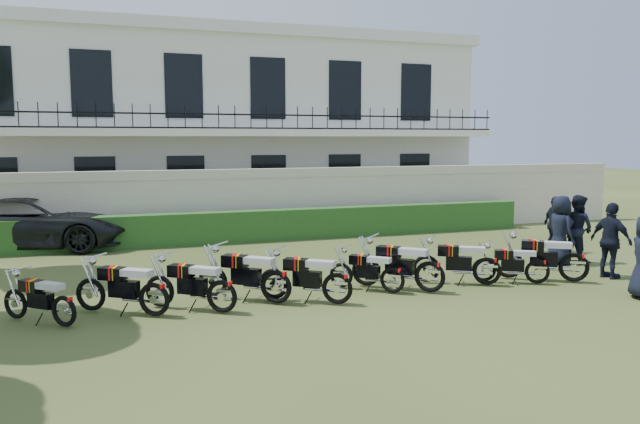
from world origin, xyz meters
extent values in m
plane|color=#34441B|center=(0.00, 0.00, 0.00)|extent=(100.00, 100.00, 0.00)
cube|color=beige|center=(0.00, 8.00, 1.00)|extent=(30.00, 0.30, 2.00)
cube|color=beige|center=(0.00, 8.00, 2.15)|extent=(30.00, 0.35, 0.30)
cube|color=#194719|center=(1.00, 7.20, 0.50)|extent=(18.00, 0.60, 1.00)
cube|color=white|center=(0.00, 14.00, 3.50)|extent=(20.00, 8.00, 7.00)
cube|color=white|center=(0.00, 14.00, 7.20)|extent=(20.40, 8.40, 0.40)
cube|color=white|center=(0.00, 9.30, 3.50)|extent=(20.00, 1.40, 0.25)
cube|color=black|center=(0.00, 8.65, 4.10)|extent=(20.00, 0.05, 0.05)
cube|color=black|center=(0.00, 8.65, 3.65)|extent=(20.00, 0.05, 0.05)
cube|color=black|center=(-4.50, 10.02, 1.60)|extent=(1.30, 0.12, 2.20)
cube|color=black|center=(-4.50, 10.02, 5.10)|extent=(1.30, 0.12, 2.20)
cube|color=black|center=(-1.50, 10.02, 1.60)|extent=(1.30, 0.12, 2.20)
cube|color=black|center=(-1.50, 10.02, 5.10)|extent=(1.30, 0.12, 2.20)
cube|color=black|center=(1.50, 10.02, 1.60)|extent=(1.30, 0.12, 2.20)
cube|color=black|center=(1.50, 10.02, 5.10)|extent=(1.30, 0.12, 2.20)
cube|color=black|center=(4.50, 10.02, 1.60)|extent=(1.30, 0.12, 2.20)
cube|color=black|center=(4.50, 10.02, 5.10)|extent=(1.30, 0.12, 2.20)
cube|color=black|center=(7.50, 10.02, 1.60)|extent=(1.30, 0.12, 2.20)
cube|color=black|center=(7.50, 10.02, 5.10)|extent=(1.30, 0.12, 2.20)
torus|color=black|center=(-4.57, -1.18, 0.27)|extent=(0.46, 0.44, 0.56)
torus|color=black|center=(-5.44, -0.36, 0.27)|extent=(0.46, 0.44, 0.56)
cube|color=black|center=(-4.97, -0.81, 0.41)|extent=(0.48, 0.47, 0.27)
cube|color=black|center=(-5.12, -0.66, 0.66)|extent=(0.46, 0.46, 0.20)
cube|color=red|center=(-5.12, -0.66, 0.67)|extent=(0.17, 0.26, 0.21)
cube|color=yellow|center=(-5.08, -0.70, 0.67)|extent=(0.14, 0.24, 0.21)
cube|color=silver|center=(-4.79, -0.98, 0.70)|extent=(0.52, 0.51, 0.11)
cylinder|color=silver|center=(-5.34, -0.46, 0.93)|extent=(0.40, 0.42, 0.03)
torus|color=black|center=(-2.91, -1.03, 0.31)|extent=(0.58, 0.44, 0.64)
torus|color=black|center=(-4.02, -0.24, 0.31)|extent=(0.58, 0.44, 0.64)
cube|color=black|center=(-3.42, -0.67, 0.47)|extent=(0.58, 0.49, 0.31)
cube|color=black|center=(-3.62, -0.53, 0.75)|extent=(0.54, 0.49, 0.23)
cube|color=red|center=(-3.62, -0.53, 0.76)|extent=(0.15, 0.29, 0.24)
cube|color=yellow|center=(-3.57, -0.56, 0.76)|extent=(0.12, 0.29, 0.24)
cube|color=silver|center=(-3.19, -0.83, 0.80)|extent=(0.62, 0.54, 0.13)
cylinder|color=silver|center=(-3.89, -0.33, 1.07)|extent=(0.39, 0.53, 0.03)
torus|color=black|center=(-1.71, -1.23, 0.31)|extent=(0.56, 0.46, 0.63)
torus|color=black|center=(-2.78, -0.41, 0.31)|extent=(0.56, 0.46, 0.63)
cube|color=black|center=(-2.20, -0.85, 0.47)|extent=(0.56, 0.50, 0.31)
cube|color=black|center=(-2.39, -0.70, 0.75)|extent=(0.53, 0.50, 0.23)
cube|color=red|center=(-2.39, -0.70, 0.76)|extent=(0.16, 0.29, 0.24)
cube|color=yellow|center=(-2.34, -0.74, 0.76)|extent=(0.13, 0.28, 0.24)
cube|color=silver|center=(-1.98, -1.02, 0.79)|extent=(0.60, 0.54, 0.12)
cylinder|color=silver|center=(-2.65, -0.50, 1.06)|extent=(0.40, 0.51, 0.03)
torus|color=black|center=(-0.55, -0.97, 0.33)|extent=(0.58, 0.50, 0.67)
torus|color=black|center=(-1.65, -0.06, 0.33)|extent=(0.58, 0.50, 0.67)
cube|color=black|center=(-1.06, -0.55, 0.50)|extent=(0.59, 0.54, 0.33)
cube|color=black|center=(-1.25, -0.39, 0.79)|extent=(0.56, 0.54, 0.24)
cube|color=red|center=(-1.25, -0.39, 0.80)|extent=(0.18, 0.31, 0.25)
cube|color=yellow|center=(-1.20, -0.43, 0.80)|extent=(0.15, 0.30, 0.25)
cube|color=silver|center=(-0.83, -0.74, 0.84)|extent=(0.63, 0.59, 0.13)
cylinder|color=silver|center=(-1.53, -0.16, 1.12)|extent=(0.45, 0.53, 0.03)
torus|color=black|center=(0.57, -1.36, 0.31)|extent=(0.57, 0.45, 0.64)
torus|color=black|center=(-0.51, -0.56, 0.31)|extent=(0.57, 0.45, 0.64)
cube|color=black|center=(0.07, -0.99, 0.47)|extent=(0.57, 0.49, 0.31)
cube|color=black|center=(-0.12, -0.85, 0.75)|extent=(0.54, 0.50, 0.23)
cube|color=red|center=(-0.12, -0.85, 0.76)|extent=(0.16, 0.29, 0.24)
cube|color=yellow|center=(-0.07, -0.89, 0.76)|extent=(0.13, 0.28, 0.24)
cube|color=silver|center=(0.30, -1.16, 0.79)|extent=(0.61, 0.54, 0.12)
cylinder|color=silver|center=(-0.39, -0.65, 1.06)|extent=(0.40, 0.52, 0.03)
torus|color=black|center=(1.89, -0.90, 0.27)|extent=(0.46, 0.44, 0.55)
torus|color=black|center=(1.04, -0.08, 0.27)|extent=(0.46, 0.44, 0.55)
cube|color=black|center=(1.50, -0.52, 0.41)|extent=(0.47, 0.46, 0.27)
cube|color=black|center=(1.35, -0.38, 0.65)|extent=(0.46, 0.45, 0.20)
cube|color=red|center=(1.35, -0.38, 0.66)|extent=(0.17, 0.25, 0.21)
cube|color=yellow|center=(1.39, -0.41, 0.66)|extent=(0.14, 0.24, 0.21)
cube|color=silver|center=(1.67, -0.69, 0.69)|extent=(0.51, 0.50, 0.11)
cylinder|color=silver|center=(1.14, -0.17, 0.93)|extent=(0.40, 0.41, 0.03)
torus|color=black|center=(2.76, -1.22, 0.33)|extent=(0.56, 0.54, 0.68)
torus|color=black|center=(1.71, -0.22, 0.33)|extent=(0.56, 0.54, 0.68)
cube|color=black|center=(2.27, -0.76, 0.50)|extent=(0.58, 0.57, 0.33)
cube|color=black|center=(2.09, -0.58, 0.80)|extent=(0.56, 0.56, 0.25)
cube|color=red|center=(2.09, -0.58, 0.81)|extent=(0.20, 0.31, 0.26)
cube|color=yellow|center=(2.14, -0.63, 0.81)|extent=(0.17, 0.30, 0.26)
cube|color=silver|center=(2.49, -0.97, 0.85)|extent=(0.63, 0.62, 0.13)
cylinder|color=silver|center=(1.83, -0.33, 1.14)|extent=(0.49, 0.51, 0.03)
torus|color=black|center=(4.35, -0.90, 0.31)|extent=(0.59, 0.41, 0.63)
torus|color=black|center=(3.20, -0.19, 0.31)|extent=(0.59, 0.41, 0.63)
cube|color=black|center=(3.82, -0.57, 0.47)|extent=(0.58, 0.46, 0.31)
cube|color=black|center=(3.62, -0.45, 0.75)|extent=(0.54, 0.47, 0.23)
cube|color=red|center=(3.62, -0.45, 0.76)|extent=(0.14, 0.29, 0.24)
cube|color=yellow|center=(3.67, -0.48, 0.76)|extent=(0.11, 0.28, 0.24)
cube|color=silver|center=(4.06, -0.72, 0.79)|extent=(0.62, 0.51, 0.12)
cylinder|color=silver|center=(3.34, -0.28, 1.06)|extent=(0.35, 0.55, 0.03)
torus|color=black|center=(5.45, -1.09, 0.27)|extent=(0.52, 0.34, 0.55)
torus|color=black|center=(4.43, -0.51, 0.27)|extent=(0.52, 0.34, 0.55)
cube|color=black|center=(4.98, -0.82, 0.41)|extent=(0.51, 0.39, 0.27)
cube|color=black|center=(4.80, -0.72, 0.65)|extent=(0.47, 0.41, 0.20)
cube|color=red|center=(4.80, -0.72, 0.66)|extent=(0.11, 0.25, 0.21)
cube|color=yellow|center=(4.85, -0.75, 0.66)|extent=(0.09, 0.25, 0.21)
cube|color=silver|center=(5.19, -0.94, 0.69)|extent=(0.54, 0.43, 0.11)
cylinder|color=silver|center=(4.55, -0.58, 0.92)|extent=(0.29, 0.48, 0.03)
torus|color=black|center=(6.41, -1.37, 0.33)|extent=(0.60, 0.48, 0.67)
torus|color=black|center=(5.25, -0.52, 0.33)|extent=(0.60, 0.48, 0.67)
cube|color=black|center=(5.87, -0.98, 0.50)|extent=(0.61, 0.52, 0.33)
cube|color=black|center=(5.67, -0.83, 0.79)|extent=(0.57, 0.52, 0.24)
cube|color=red|center=(5.67, -0.83, 0.80)|extent=(0.17, 0.31, 0.25)
cube|color=yellow|center=(5.72, -0.87, 0.80)|extent=(0.14, 0.30, 0.25)
cube|color=silver|center=(6.11, -1.16, 0.84)|extent=(0.64, 0.57, 0.13)
cylinder|color=silver|center=(5.39, -0.62, 1.12)|extent=(0.42, 0.55, 0.03)
imported|color=black|center=(-6.29, 8.05, 0.79)|extent=(6.10, 3.74, 1.58)
imported|color=black|center=(6.99, -0.82, 0.90)|extent=(0.62, 1.12, 1.81)
imported|color=black|center=(7.05, 0.97, 0.91)|extent=(0.63, 0.92, 1.81)
imported|color=black|center=(7.60, 0.98, 0.91)|extent=(0.82, 0.98, 1.82)
imported|color=black|center=(8.04, 2.37, 0.82)|extent=(0.53, 1.01, 1.65)
camera|label=1|loc=(-4.28, -12.25, 3.29)|focal=35.00mm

